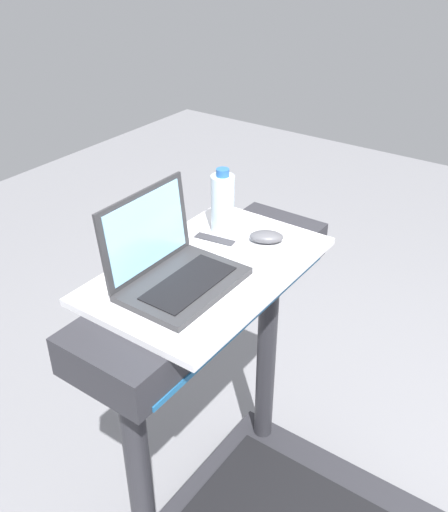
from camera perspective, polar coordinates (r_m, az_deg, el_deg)
desk_board at (r=1.57m, az=-1.49°, el=-1.34°), size 0.68×0.43×0.02m
laptop at (r=1.47m, az=-5.26°, el=-1.06°), size 0.31×0.24×0.24m
computer_mouse at (r=1.67m, az=4.26°, el=1.93°), size 0.10×0.12×0.03m
water_bottle at (r=1.69m, az=-0.13°, el=5.27°), size 0.07×0.07×0.20m
tv_remote at (r=1.65m, az=-0.94°, el=1.38°), size 0.07×0.17×0.02m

